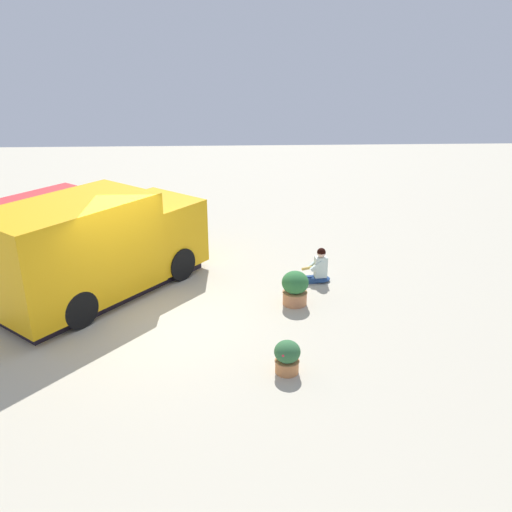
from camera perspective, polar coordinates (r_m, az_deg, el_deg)
name	(u,v)px	position (r m, az deg, el deg)	size (l,w,h in m)	color
ground_plane	(151,314)	(12.91, -10.91, -5.96)	(40.00, 40.00, 0.00)	#B9B19A
food_truck	(97,249)	(13.67, -16.19, 0.68)	(5.47, 5.01, 2.50)	#E6A410
person_customer	(319,268)	(14.24, 6.62, -1.25)	(0.50, 0.79, 0.92)	navy
planter_flowering_near	(287,357)	(10.54, 3.26, -10.41)	(0.50, 0.50, 0.66)	#C07B47
planter_flowering_far	(295,288)	(12.98, 4.09, -3.29)	(0.64, 0.64, 0.83)	#C07C51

